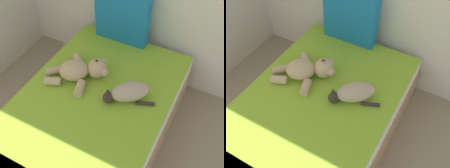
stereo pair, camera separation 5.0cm
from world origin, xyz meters
TOP-DOWN VIEW (x-y plane):
  - bed at (1.43, 3.16)m, footprint 1.31×2.06m
  - patterned_cushion at (1.28, 4.09)m, footprint 0.56×0.14m
  - cat at (1.69, 3.37)m, footprint 0.42×0.37m
  - teddy_bear at (1.20, 3.40)m, footprint 0.58×0.48m
  - cell_phone at (1.08, 3.51)m, footprint 0.16×0.15m

SIDE VIEW (x-z plane):
  - bed at x=1.43m, z-range 0.00..0.52m
  - cell_phone at x=1.08m, z-range 0.52..0.53m
  - cat at x=1.69m, z-range 0.51..0.66m
  - teddy_bear at x=1.20m, z-range 0.50..0.70m
  - patterned_cushion at x=1.28m, z-range 0.52..1.06m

